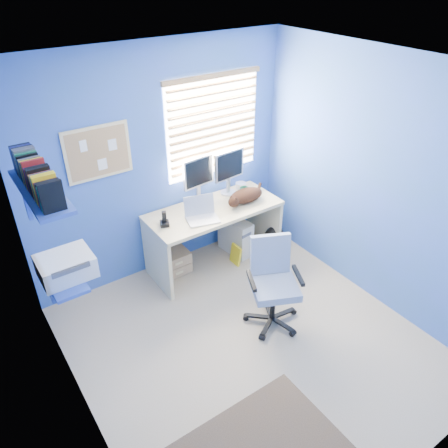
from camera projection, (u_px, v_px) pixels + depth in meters
floor at (250, 343)px, 4.15m from camera, size 3.00×3.20×0.00m
ceiling at (262, 72)px, 2.82m from camera, size 3.00×3.20×0.00m
wall_back at (161, 165)px, 4.60m from camera, size 3.00×0.01×2.50m
wall_front at (437, 367)px, 2.37m from camera, size 3.00×0.01×2.50m
wall_left at (68, 307)px, 2.76m from camera, size 0.01×3.20×2.50m
wall_right at (377, 185)px, 4.20m from camera, size 0.01×3.20×2.50m
desk at (214, 236)px, 5.03m from camera, size 1.51×0.65×0.74m
laptop at (202, 211)px, 4.57m from camera, size 0.39×0.34×0.22m
monitor_left at (198, 180)px, 4.84m from camera, size 0.41×0.17×0.54m
monitor_right at (228, 172)px, 4.99m from camera, size 0.41×0.16×0.54m
phone at (164, 218)px, 4.50m from camera, size 0.12×0.13×0.17m
mug at (244, 192)px, 5.07m from camera, size 0.10×0.09×0.10m
cd_spindle at (241, 186)px, 5.23m from camera, size 0.13×0.13×0.07m
cat at (246, 195)px, 4.93m from camera, size 0.47×0.33×0.15m
tower_pc at (235, 236)px, 5.30m from camera, size 0.24×0.46×0.45m
drawer_boxes at (173, 262)px, 5.01m from camera, size 0.35×0.28×0.27m
yellow_book at (236, 255)px, 5.15m from camera, size 0.03×0.17×0.24m
backpack at (274, 238)px, 5.36m from camera, size 0.29×0.22×0.33m
office_chair at (272, 293)px, 4.25m from camera, size 0.69×0.69×0.90m
window_blinds at (214, 126)px, 4.73m from camera, size 1.15×0.05×1.10m
corkboard at (98, 153)px, 4.11m from camera, size 0.64×0.02×0.52m
wall_shelves at (51, 224)px, 3.25m from camera, size 0.42×0.90×1.05m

